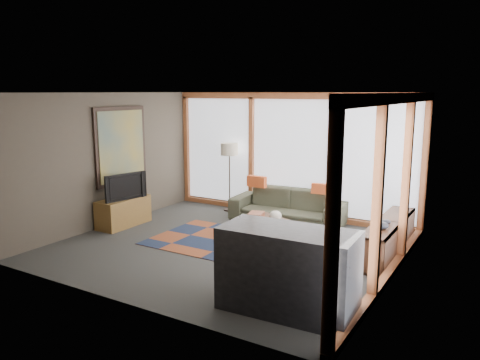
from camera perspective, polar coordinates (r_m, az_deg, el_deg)
The scene contains 17 objects.
ground at distance 8.09m, azimuth -1.46°, elevation -8.14°, with size 5.50×5.50×0.00m, color #2F2F2D.
room_envelope at distance 7.97m, azimuth 3.65°, elevation 2.96°, with size 5.52×5.02×2.62m.
rug at distance 8.27m, azimuth -1.18°, elevation -7.66°, with size 2.80×1.80×0.01m, color brown.
sofa at distance 9.53m, azimuth 5.81°, elevation -3.19°, with size 2.27×0.89×0.66m, color #2F3427.
pillow_left at distance 9.71m, azimuth 2.05°, elevation -0.18°, with size 0.42×0.12×0.23m, color #C94E22.
pillow_right at distance 9.19m, azimuth 9.84°, elevation -1.05°, with size 0.37×0.11×0.20m, color #C94E22.
floor_lamp at distance 10.33m, azimuth -1.29°, elevation 0.35°, with size 0.38×0.38×1.51m, color black, non-canonical shape.
coffee_table at distance 8.37m, azimuth 3.86°, elevation -6.15°, with size 1.12×0.56×0.37m, color black, non-canonical shape.
book_stack at distance 8.43m, azimuth 1.97°, elevation -4.33°, with size 0.25×0.31×0.10m, color #945038.
vase at distance 8.23m, azimuth 4.35°, elevation -4.41°, with size 0.22×0.22×0.19m, color beige.
bookshelf at distance 8.05m, azimuth 17.62°, elevation -6.69°, with size 0.40×2.21×0.55m, color black, non-canonical shape.
bowl_a at distance 7.48m, azimuth 16.89°, elevation -5.32°, with size 0.22×0.22×0.11m, color black.
bowl_b at distance 7.77m, azimuth 17.41°, elevation -4.89°, with size 0.15×0.15×0.07m, color black.
shelf_picture at distance 8.64m, azimuth 19.45°, elevation -2.26°, with size 0.04×0.32×0.42m, color black.
tv_console at distance 9.54m, azimuth -14.01°, elevation -3.79°, with size 0.46×1.11×0.55m, color brown.
television at distance 9.34m, azimuth -14.02°, elevation -0.71°, with size 0.90×0.12×0.52m, color black.
bar_counter at distance 5.72m, azimuth 5.86°, elevation -10.91°, with size 1.61×0.75×1.02m, color black.
Camera 1 is at (4.09, -6.47, 2.62)m, focal length 35.00 mm.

